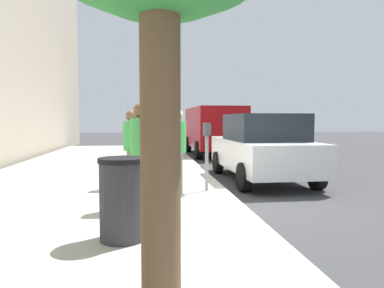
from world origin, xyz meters
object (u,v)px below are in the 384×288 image
at_px(parking_officer, 132,142).
at_px(traffic_signal, 174,99).
at_px(parked_sedan_near, 262,147).
at_px(pedestrian_at_meter, 177,144).
at_px(trash_bin, 123,199).
at_px(pedestrian_bystander, 141,146).
at_px(parked_van_far, 213,128).
at_px(parking_meter, 207,142).

bearing_deg(parking_officer, traffic_signal, 88.49).
relative_size(parking_officer, parked_sedan_near, 0.38).
bearing_deg(pedestrian_at_meter, traffic_signal, 79.63).
relative_size(traffic_signal, trash_bin, 3.56).
height_order(pedestrian_at_meter, pedestrian_bystander, pedestrian_bystander).
distance_m(parked_sedan_near, trash_bin, 5.85).
height_order(pedestrian_bystander, trash_bin, pedestrian_bystander).
bearing_deg(trash_bin, parked_sedan_near, -34.58).
height_order(pedestrian_at_meter, parked_van_far, parked_van_far).
height_order(parking_officer, trash_bin, parking_officer).
distance_m(parking_meter, pedestrian_bystander, 1.80).
bearing_deg(parked_sedan_near, pedestrian_at_meter, 128.61).
xyz_separation_m(parking_meter, parked_van_far, (9.07, -1.81, 0.09)).
xyz_separation_m(parking_meter, parking_officer, (0.65, 1.55, -0.04)).
distance_m(traffic_signal, trash_bin, 12.14).
bearing_deg(parking_meter, parking_officer, 67.14).
bearing_deg(parked_sedan_near, parking_meter, 137.19).
xyz_separation_m(parking_meter, trash_bin, (-2.87, 1.51, -0.51)).
bearing_deg(parked_sedan_near, pedestrian_bystander, 135.65).
distance_m(parked_van_far, traffic_signal, 2.22).
xyz_separation_m(pedestrian_bystander, parked_van_far, (10.31, -3.12, 0.08)).
bearing_deg(parked_van_far, pedestrian_at_meter, 165.05).
distance_m(parking_officer, traffic_signal, 8.64).
bearing_deg(pedestrian_at_meter, parking_officer, 139.56).
height_order(pedestrian_at_meter, parking_officer, pedestrian_at_meter).
distance_m(parking_officer, trash_bin, 3.55).
relative_size(pedestrian_bystander, parked_van_far, 0.34).
xyz_separation_m(parking_meter, pedestrian_bystander, (-1.24, 1.31, 0.01)).
relative_size(pedestrian_at_meter, parked_sedan_near, 0.38).
height_order(pedestrian_bystander, parking_officer, pedestrian_bystander).
height_order(parking_meter, trash_bin, parking_meter).
relative_size(pedestrian_at_meter, parking_officer, 1.00).
xyz_separation_m(pedestrian_at_meter, traffic_signal, (9.00, -0.63, 1.44)).
xyz_separation_m(traffic_signal, trash_bin, (-11.89, 1.53, -1.92)).
distance_m(pedestrian_at_meter, parking_officer, 1.13).
xyz_separation_m(pedestrian_at_meter, pedestrian_bystander, (-1.26, 0.70, 0.04)).
distance_m(parking_meter, parked_sedan_near, 2.67).
bearing_deg(traffic_signal, parking_meter, 179.91).
bearing_deg(parking_meter, pedestrian_at_meter, 88.23).
height_order(parking_meter, pedestrian_bystander, pedestrian_bystander).
distance_m(pedestrian_at_meter, traffic_signal, 9.14).
xyz_separation_m(parking_officer, traffic_signal, (8.37, -1.56, 1.45)).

